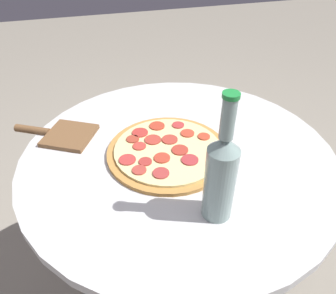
# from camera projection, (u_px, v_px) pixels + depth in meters

# --- Properties ---
(table) EXTENTS (0.80, 0.80, 0.73)m
(table) POSITION_uv_depth(u_px,v_px,m) (177.00, 206.00, 0.96)
(table) COLOR silver
(table) RESTS_ON ground_plane
(pizza) EXTENTS (0.31, 0.31, 0.02)m
(pizza) POSITION_uv_depth(u_px,v_px,m) (168.00, 151.00, 0.84)
(pizza) COLOR #B77F3D
(pizza) RESTS_ON table
(beer_bottle) EXTENTS (0.06, 0.06, 0.28)m
(beer_bottle) POSITION_uv_depth(u_px,v_px,m) (221.00, 174.00, 0.62)
(beer_bottle) COLOR gray
(beer_bottle) RESTS_ON table
(pizza_paddle) EXTENTS (0.17, 0.23, 0.02)m
(pizza_paddle) POSITION_uv_depth(u_px,v_px,m) (62.00, 134.00, 0.90)
(pizza_paddle) COLOR brown
(pizza_paddle) RESTS_ON table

